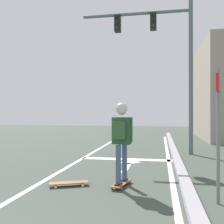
{
  "coord_description": "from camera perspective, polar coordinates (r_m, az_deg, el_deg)",
  "views": [
    {
      "loc": [
        2.58,
        -1.52,
        1.55
      ],
      "look_at": [
        1.18,
        6.07,
        1.58
      ],
      "focal_mm": 42.44,
      "sensor_mm": 36.0,
      "label": 1
    }
  ],
  "objects": [
    {
      "name": "street_sign_post",
      "position": [
        4.87,
        21.89,
        -0.72
      ],
      "size": [
        0.16,
        0.43,
        2.31
      ],
      "color": "slate",
      "rests_on": "ground"
    },
    {
      "name": "lane_line_curbside",
      "position": [
        7.68,
        12.41,
        -11.85
      ],
      "size": [
        0.12,
        20.0,
        0.01
      ],
      "primitive_type": "cube",
      "color": "silver",
      "rests_on": "ground"
    },
    {
      "name": "curb_strip",
      "position": [
        7.68,
        14.31,
        -11.34
      ],
      "size": [
        0.24,
        24.0,
        0.14
      ],
      "primitive_type": "cube",
      "color": "#989298",
      "rests_on": "ground"
    },
    {
      "name": "traffic_signal_mast",
      "position": [
        10.61,
        10.86,
        13.45
      ],
      "size": [
        4.26,
        0.34,
        5.81
      ],
      "color": "#516561",
      "rests_on": "ground"
    },
    {
      "name": "skater",
      "position": [
        5.59,
        2.01,
        -4.26
      ],
      "size": [
        0.46,
        0.63,
        1.69
      ],
      "color": "#3F5577",
      "rests_on": "skateboard"
    },
    {
      "name": "lane_arrow_head",
      "position": [
        8.49,
        3.86,
        -10.73
      ],
      "size": [
        0.71,
        0.71,
        0.01
      ],
      "primitive_type": "cube",
      "rotation": [
        0.0,
        0.0,
        0.79
      ],
      "color": "silver",
      "rests_on": "ground"
    },
    {
      "name": "stop_bar",
      "position": [
        9.01,
        3.26,
        -10.12
      ],
      "size": [
        3.03,
        0.4,
        0.01
      ],
      "primitive_type": "cube",
      "color": "silver",
      "rests_on": "ground"
    },
    {
      "name": "lane_arrow_stem",
      "position": [
        7.67,
        3.11,
        -11.88
      ],
      "size": [
        0.16,
        1.4,
        0.01
      ],
      "primitive_type": "cube",
      "color": "silver",
      "rests_on": "ground"
    },
    {
      "name": "lane_line_center",
      "position": [
        8.11,
        -8.83,
        -11.23
      ],
      "size": [
        0.12,
        20.0,
        0.01
      ],
      "primitive_type": "cube",
      "color": "silver",
      "rests_on": "ground"
    },
    {
      "name": "skateboard",
      "position": [
        5.79,
        2.07,
        -15.05
      ],
      "size": [
        0.38,
        0.83,
        0.09
      ],
      "color": "brown",
      "rests_on": "ground"
    },
    {
      "name": "spare_skateboard",
      "position": [
        5.88,
        -9.25,
        -14.84
      ],
      "size": [
        0.84,
        0.53,
        0.08
      ],
      "color": "brown",
      "rests_on": "ground"
    }
  ]
}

